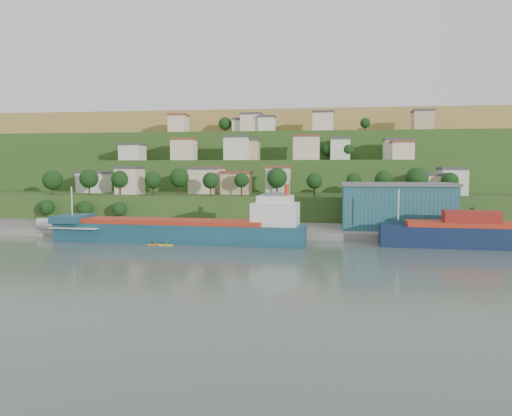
% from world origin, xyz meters
% --- Properties ---
extents(ground, '(500.00, 500.00, 0.00)m').
position_xyz_m(ground, '(0.00, 0.00, 0.00)').
color(ground, '#45544C').
rests_on(ground, ground).
extents(quay, '(220.00, 26.00, 4.00)m').
position_xyz_m(quay, '(20.00, 28.00, 0.00)').
color(quay, slate).
rests_on(quay, ground).
extents(pebble_beach, '(40.00, 18.00, 2.40)m').
position_xyz_m(pebble_beach, '(-55.00, 22.00, 0.00)').
color(pebble_beach, slate).
rests_on(pebble_beach, ground).
extents(hillside, '(360.00, 210.00, 96.00)m').
position_xyz_m(hillside, '(0.01, 168.69, 0.08)').
color(hillside, '#284719').
rests_on(hillside, ground).
extents(cargo_ship_near, '(65.83, 14.23, 16.78)m').
position_xyz_m(cargo_ship_near, '(-8.21, 8.44, 2.68)').
color(cargo_ship_near, '#133A4A').
rests_on(cargo_ship_near, ground).
extents(warehouse, '(31.22, 19.36, 12.80)m').
position_xyz_m(warehouse, '(47.02, 29.53, 8.43)').
color(warehouse, '#1C4F55').
rests_on(warehouse, quay).
extents(caravan, '(6.55, 3.98, 2.85)m').
position_xyz_m(caravan, '(-54.26, 21.68, 2.63)').
color(caravan, silver).
rests_on(caravan, pebble_beach).
extents(dinghy, '(4.04, 2.52, 0.76)m').
position_xyz_m(dinghy, '(-40.27, 21.78, 1.58)').
color(dinghy, silver).
rests_on(dinghy, pebble_beach).
extents(kayak_orange, '(3.42, 0.75, 0.85)m').
position_xyz_m(kayak_orange, '(-14.41, 2.18, 0.25)').
color(kayak_orange, orange).
rests_on(kayak_orange, ground).
extents(kayak_yellow, '(3.53, 0.82, 0.88)m').
position_xyz_m(kayak_yellow, '(-11.53, 1.93, 0.26)').
color(kayak_yellow, yellow).
rests_on(kayak_yellow, ground).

